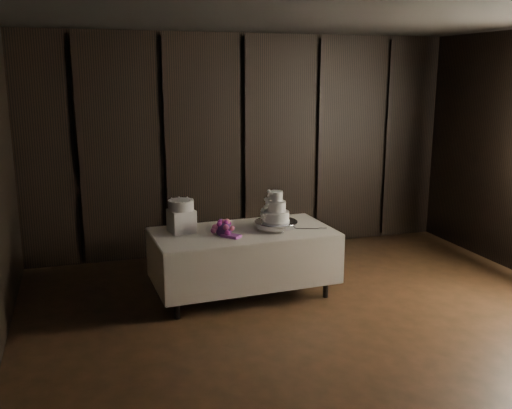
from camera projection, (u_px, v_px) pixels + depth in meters
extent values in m
cube|color=black|center=(361.00, 365.00, 4.98)|extent=(6.04, 7.04, 0.04)
cube|color=black|center=(246.00, 145.00, 7.91)|extent=(6.04, 0.04, 3.04)
cube|color=white|center=(243.00, 231.00, 6.33)|extent=(2.02, 1.12, 0.01)
cube|color=white|center=(243.00, 265.00, 6.42)|extent=(1.86, 0.99, 0.71)
cylinder|color=silver|center=(276.00, 225.00, 6.39)|extent=(0.57, 0.57, 0.09)
cylinder|color=white|center=(276.00, 216.00, 6.37)|extent=(0.29, 0.29, 0.12)
cylinder|color=white|center=(276.00, 206.00, 6.34)|extent=(0.21, 0.21, 0.12)
cylinder|color=white|center=(276.00, 196.00, 6.32)|extent=(0.14, 0.14, 0.12)
cube|color=white|center=(182.00, 221.00, 6.26)|extent=(0.31, 0.31, 0.25)
cylinder|color=white|center=(181.00, 205.00, 6.22)|extent=(0.37, 0.37, 0.11)
cube|color=silver|center=(306.00, 229.00, 6.39)|extent=(0.36, 0.15, 0.01)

